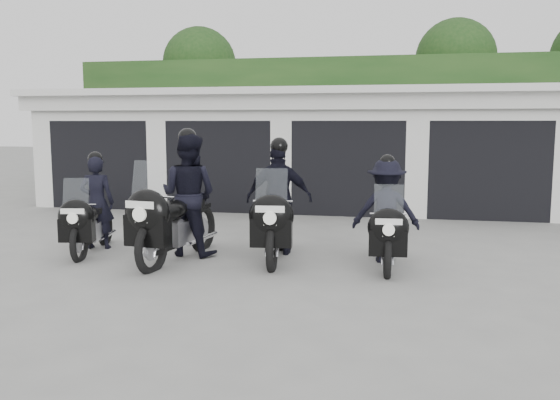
% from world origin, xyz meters
% --- Properties ---
extents(ground, '(80.00, 80.00, 0.00)m').
position_xyz_m(ground, '(0.00, 0.00, 0.00)').
color(ground, gray).
rests_on(ground, ground).
extents(garage_block, '(16.40, 6.80, 2.96)m').
position_xyz_m(garage_block, '(-0.00, 8.06, 1.42)').
color(garage_block, silver).
rests_on(garage_block, ground).
extents(background_vegetation, '(20.00, 3.90, 5.80)m').
position_xyz_m(background_vegetation, '(0.37, 12.92, 2.77)').
color(background_vegetation, '#183814').
rests_on(background_vegetation, ground).
extents(police_bike_a, '(0.82, 1.96, 1.72)m').
position_xyz_m(police_bike_a, '(-3.84, 0.80, 0.68)').
color(police_bike_a, black).
rests_on(police_bike_a, ground).
extents(police_bike_b, '(1.08, 2.44, 2.13)m').
position_xyz_m(police_bike_b, '(-2.20, 0.69, 0.90)').
color(police_bike_b, black).
rests_on(police_bike_b, ground).
extents(police_bike_c, '(1.13, 2.27, 1.98)m').
position_xyz_m(police_bike_c, '(-0.72, 1.06, 0.84)').
color(police_bike_c, black).
rests_on(police_bike_c, ground).
extents(police_bike_d, '(1.06, 1.98, 1.73)m').
position_xyz_m(police_bike_d, '(1.00, 0.91, 0.73)').
color(police_bike_d, black).
rests_on(police_bike_d, ground).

